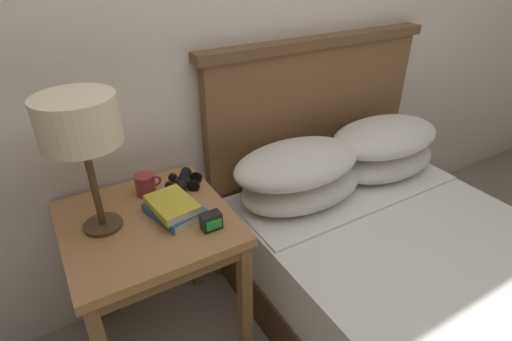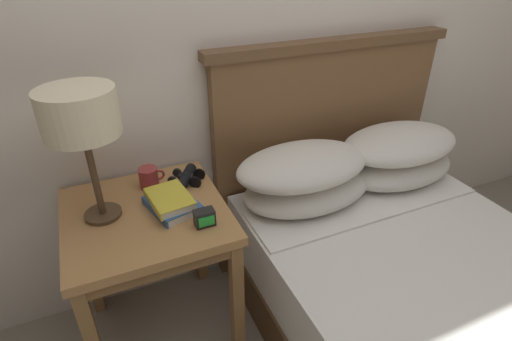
% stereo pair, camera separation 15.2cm
% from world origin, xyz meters
% --- Properties ---
extents(wall_back, '(8.00, 0.06, 2.60)m').
position_xyz_m(wall_back, '(0.00, 1.10, 1.30)').
color(wall_back, silver).
rests_on(wall_back, ground_plane).
extents(nightstand, '(0.58, 0.58, 0.66)m').
position_xyz_m(nightstand, '(-0.60, 0.76, 0.57)').
color(nightstand, '#AD7A47').
rests_on(nightstand, ground_plane).
extents(bed, '(1.23, 1.88, 1.15)m').
position_xyz_m(bed, '(0.34, 0.24, 0.31)').
color(bed, '#4E3520').
rests_on(bed, ground_plane).
extents(table_lamp, '(0.24, 0.24, 0.47)m').
position_xyz_m(table_lamp, '(-0.74, 0.80, 1.05)').
color(table_lamp, '#4C3823').
rests_on(table_lamp, nightstand).
extents(book_on_nightstand, '(0.20, 0.23, 0.03)m').
position_xyz_m(book_on_nightstand, '(-0.51, 0.74, 0.68)').
color(book_on_nightstand, silver).
rests_on(book_on_nightstand, nightstand).
extents(book_stacked_on_top, '(0.16, 0.21, 0.03)m').
position_xyz_m(book_stacked_on_top, '(-0.51, 0.74, 0.71)').
color(book_stacked_on_top, silver).
rests_on(book_stacked_on_top, book_on_nightstand).
extents(binoculars_pair, '(0.16, 0.16, 0.05)m').
position_xyz_m(binoculars_pair, '(-0.41, 0.90, 0.69)').
color(binoculars_pair, black).
rests_on(binoculars_pair, nightstand).
extents(coffee_mug, '(0.10, 0.08, 0.08)m').
position_xyz_m(coffee_mug, '(-0.55, 0.92, 0.71)').
color(coffee_mug, '#993333').
rests_on(coffee_mug, nightstand).
extents(alarm_clock, '(0.07, 0.05, 0.06)m').
position_xyz_m(alarm_clock, '(-0.42, 0.60, 0.69)').
color(alarm_clock, black).
rests_on(alarm_clock, nightstand).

